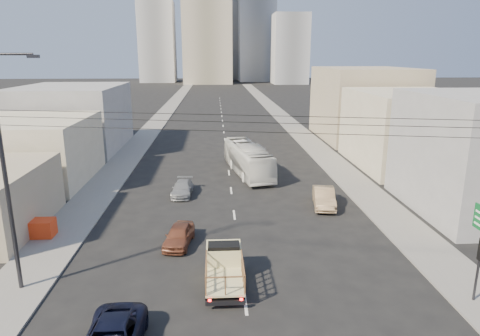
{
  "coord_description": "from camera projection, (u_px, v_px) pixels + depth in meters",
  "views": [
    {
      "loc": [
        -1.35,
        -16.43,
        11.77
      ],
      "look_at": [
        0.48,
        14.67,
        3.5
      ],
      "focal_mm": 32.0,
      "sensor_mm": 36.0,
      "label": 1
    }
  ],
  "objects": [
    {
      "name": "bldg_right_mid",
      "position": [
        409.0,
        129.0,
        46.05
      ],
      "size": [
        11.0,
        14.0,
        8.0
      ],
      "primitive_type": "cube",
      "color": "#BCB297",
      "rests_on": "ground"
    },
    {
      "name": "sedan_tan",
      "position": [
        324.0,
        197.0,
        34.1
      ],
      "size": [
        2.29,
        4.73,
        1.49
      ],
      "primitive_type": "imported",
      "rotation": [
        0.0,
        0.0,
        -0.16
      ],
      "color": "#987B58",
      "rests_on": "ground"
    },
    {
      "name": "ground",
      "position": [
        249.0,
        329.0,
        18.95
      ],
      "size": [
        420.0,
        420.0,
        0.0
      ],
      "primitive_type": "plane",
      "color": "black",
      "rests_on": "ground"
    },
    {
      "name": "midrise_nw",
      "position": [
        157.0,
        42.0,
        186.79
      ],
      "size": [
        15.0,
        15.0,
        34.0
      ],
      "primitive_type": "cube",
      "color": "gray",
      "rests_on": "ground"
    },
    {
      "name": "lane_dashes",
      "position": [
        223.0,
        129.0,
        70.09
      ],
      "size": [
        0.15,
        104.0,
        0.01
      ],
      "color": "silver",
      "rests_on": "ground"
    },
    {
      "name": "sidewalk_left",
      "position": [
        163.0,
        115.0,
        85.81
      ],
      "size": [
        3.5,
        180.0,
        0.12
      ],
      "primitive_type": "cube",
      "color": "slate",
      "rests_on": "ground"
    },
    {
      "name": "midrise_back",
      "position": [
        229.0,
        33.0,
        206.61
      ],
      "size": [
        18.0,
        18.0,
        44.0
      ],
      "primitive_type": "cube",
      "color": "gray",
      "rests_on": "ground"
    },
    {
      "name": "sidewalk_right",
      "position": [
        279.0,
        114.0,
        87.14
      ],
      "size": [
        3.5,
        180.0,
        0.12
      ],
      "primitive_type": "cube",
      "color": "slate",
      "rests_on": "ground"
    },
    {
      "name": "flatbed_pickup",
      "position": [
        224.0,
        265.0,
        22.41
      ],
      "size": [
        1.95,
        4.41,
        1.9
      ],
      "color": "beige",
      "rests_on": "ground"
    },
    {
      "name": "sedan_brown",
      "position": [
        179.0,
        235.0,
        27.2
      ],
      "size": [
        2.08,
        3.98,
        1.29
      ],
      "primitive_type": "imported",
      "rotation": [
        0.0,
        0.0,
        -0.15
      ],
      "color": "brown",
      "rests_on": "ground"
    },
    {
      "name": "bldg_right_far",
      "position": [
        364.0,
        104.0,
        61.25
      ],
      "size": [
        12.0,
        16.0,
        10.0
      ],
      "primitive_type": "cube",
      "color": "tan",
      "rests_on": "ground"
    },
    {
      "name": "bldg_left_mid",
      "position": [
        28.0,
        151.0,
        40.26
      ],
      "size": [
        11.0,
        12.0,
        6.0
      ],
      "primitive_type": "cube",
      "color": "#BCB297",
      "rests_on": "ground"
    },
    {
      "name": "streetlamp_left",
      "position": [
        6.0,
        170.0,
        20.52
      ],
      "size": [
        2.36,
        0.25,
        12.0
      ],
      "color": "#2D2D33",
      "rests_on": "ground"
    },
    {
      "name": "city_bus",
      "position": [
        248.0,
        159.0,
        43.34
      ],
      "size": [
        4.57,
        11.36,
        3.08
      ],
      "primitive_type": "imported",
      "rotation": [
        0.0,
        0.0,
        0.18
      ],
      "color": "silver",
      "rests_on": "ground"
    },
    {
      "name": "midrise_east",
      "position": [
        290.0,
        49.0,
        176.26
      ],
      "size": [
        14.0,
        14.0,
        28.0
      ],
      "primitive_type": "cube",
      "color": "gray",
      "rests_on": "ground"
    },
    {
      "name": "high_rise_tower",
      "position": [
        207.0,
        9.0,
        175.05
      ],
      "size": [
        20.0,
        20.0,
        60.0
      ],
      "primitive_type": "cube",
      "color": "gray",
      "rests_on": "ground"
    },
    {
      "name": "overhead_wires",
      "position": [
        247.0,
        123.0,
        18.1
      ],
      "size": [
        23.01,
        5.02,
        0.72
      ],
      "color": "black",
      "rests_on": "ground"
    },
    {
      "name": "sedan_grey",
      "position": [
        182.0,
        188.0,
        36.93
      ],
      "size": [
        1.86,
        4.12,
        1.17
      ],
      "primitive_type": "imported",
      "rotation": [
        0.0,
        0.0,
        -0.06
      ],
      "color": "gray",
      "rests_on": "ground"
    },
    {
      "name": "midrise_ne",
      "position": [
        257.0,
        36.0,
        193.33
      ],
      "size": [
        16.0,
        16.0,
        40.0
      ],
      "primitive_type": "cube",
      "color": "gray",
      "rests_on": "ground"
    },
    {
      "name": "crate_stack",
      "position": [
        40.0,
        228.0,
        28.22
      ],
      "size": [
        1.8,
        1.2,
        1.14
      ],
      "color": "#EC3C16",
      "rests_on": "sidewalk_left"
    },
    {
      "name": "bldg_left_far",
      "position": [
        73.0,
        118.0,
        54.45
      ],
      "size": [
        12.0,
        16.0,
        8.0
      ],
      "primitive_type": "cube",
      "color": "gray",
      "rests_on": "ground"
    }
  ]
}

